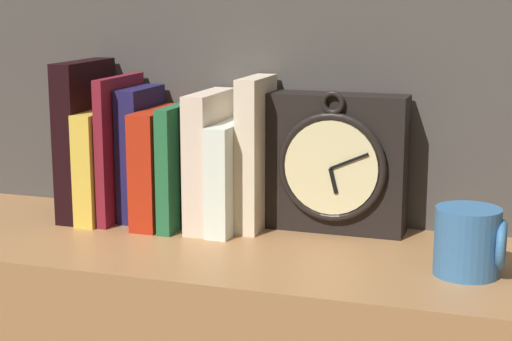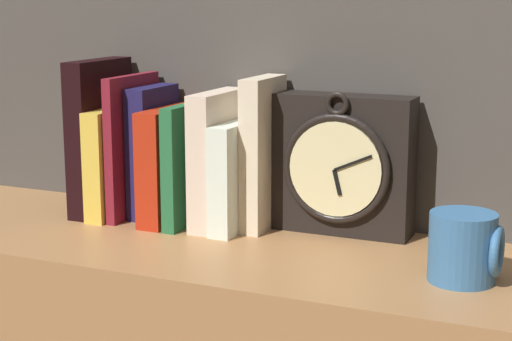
{
  "view_description": "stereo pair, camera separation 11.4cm",
  "coord_description": "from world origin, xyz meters",
  "px_view_note": "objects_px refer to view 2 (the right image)",
  "views": [
    {
      "loc": [
        0.38,
        -1.14,
        1.08
      ],
      "look_at": [
        0.0,
        0.0,
        0.83
      ],
      "focal_mm": 60.0,
      "sensor_mm": 36.0,
      "label": 1
    },
    {
      "loc": [
        0.49,
        -1.1,
        1.08
      ],
      "look_at": [
        0.0,
        0.0,
        0.83
      ],
      "focal_mm": 60.0,
      "sensor_mm": 36.0,
      "label": 2
    }
  ],
  "objects_px": {
    "clock": "(342,165)",
    "book_slot3_navy": "(153,151)",
    "book_slot5_green": "(190,164)",
    "book_slot6_black": "(207,162)",
    "book_slot7_cream": "(218,159)",
    "book_slot8_white": "(238,175)",
    "book_slot2_maroon": "(133,146)",
    "book_slot0_black": "(100,137)",
    "book_slot1_yellow": "(118,161)",
    "book_slot9_cream": "(263,153)",
    "mug": "(465,248)",
    "book_slot4_red": "(170,165)"
  },
  "relations": [
    {
      "from": "book_slot6_black",
      "to": "book_slot8_white",
      "type": "distance_m",
      "value": 0.07
    },
    {
      "from": "book_slot1_yellow",
      "to": "book_slot2_maroon",
      "type": "relative_size",
      "value": 0.77
    },
    {
      "from": "book_slot5_green",
      "to": "book_slot6_black",
      "type": "bearing_deg",
      "value": 47.96
    },
    {
      "from": "clock",
      "to": "book_slot4_red",
      "type": "bearing_deg",
      "value": -171.7
    },
    {
      "from": "book_slot9_cream",
      "to": "mug",
      "type": "distance_m",
      "value": 0.37
    },
    {
      "from": "book_slot1_yellow",
      "to": "book_slot7_cream",
      "type": "distance_m",
      "value": 0.19
    },
    {
      "from": "book_slot4_red",
      "to": "book_slot1_yellow",
      "type": "bearing_deg",
      "value": -179.33
    },
    {
      "from": "book_slot7_cream",
      "to": "book_slot9_cream",
      "type": "height_order",
      "value": "book_slot9_cream"
    },
    {
      "from": "book_slot5_green",
      "to": "clock",
      "type": "bearing_deg",
      "value": 9.59
    },
    {
      "from": "book_slot0_black",
      "to": "book_slot2_maroon",
      "type": "xyz_separation_m",
      "value": [
        0.06,
        0.0,
        -0.01
      ]
    },
    {
      "from": "clock",
      "to": "book_slot3_navy",
      "type": "height_order",
      "value": "clock"
    },
    {
      "from": "book_slot5_green",
      "to": "book_slot4_red",
      "type": "bearing_deg",
      "value": 179.79
    },
    {
      "from": "book_slot0_black",
      "to": "mug",
      "type": "bearing_deg",
      "value": -10.24
    },
    {
      "from": "book_slot7_cream",
      "to": "book_slot8_white",
      "type": "distance_m",
      "value": 0.04
    },
    {
      "from": "book_slot3_navy",
      "to": "book_slot7_cream",
      "type": "xyz_separation_m",
      "value": [
        0.13,
        -0.01,
        -0.0
      ]
    },
    {
      "from": "book_slot6_black",
      "to": "book_slot5_green",
      "type": "bearing_deg",
      "value": -132.04
    },
    {
      "from": "book_slot0_black",
      "to": "book_slot2_maroon",
      "type": "bearing_deg",
      "value": 0.88
    },
    {
      "from": "clock",
      "to": "book_slot3_navy",
      "type": "bearing_deg",
      "value": -176.06
    },
    {
      "from": "book_slot2_maroon",
      "to": "book_slot0_black",
      "type": "bearing_deg",
      "value": -179.12
    },
    {
      "from": "clock",
      "to": "book_slot0_black",
      "type": "xyz_separation_m",
      "value": [
        -0.42,
        -0.04,
        0.02
      ]
    },
    {
      "from": "book_slot2_maroon",
      "to": "book_slot4_red",
      "type": "relative_size",
      "value": 1.27
    },
    {
      "from": "book_slot7_cream",
      "to": "book_slot9_cream",
      "type": "bearing_deg",
      "value": 12.54
    },
    {
      "from": "book_slot1_yellow",
      "to": "book_slot5_green",
      "type": "distance_m",
      "value": 0.14
    },
    {
      "from": "book_slot3_navy",
      "to": "clock",
      "type": "bearing_deg",
      "value": 3.94
    },
    {
      "from": "book_slot0_black",
      "to": "book_slot9_cream",
      "type": "xyz_separation_m",
      "value": [
        0.29,
        0.02,
        -0.01
      ]
    },
    {
      "from": "book_slot3_navy",
      "to": "book_slot0_black",
      "type": "bearing_deg",
      "value": -169.73
    },
    {
      "from": "book_slot9_cream",
      "to": "mug",
      "type": "height_order",
      "value": "book_slot9_cream"
    },
    {
      "from": "book_slot3_navy",
      "to": "book_slot1_yellow",
      "type": "bearing_deg",
      "value": -160.82
    },
    {
      "from": "mug",
      "to": "book_slot5_green",
      "type": "bearing_deg",
      "value": 166.28
    },
    {
      "from": "book_slot5_green",
      "to": "mug",
      "type": "height_order",
      "value": "book_slot5_green"
    },
    {
      "from": "book_slot0_black",
      "to": "book_slot6_black",
      "type": "bearing_deg",
      "value": 5.67
    },
    {
      "from": "book_slot7_cream",
      "to": "book_slot8_white",
      "type": "bearing_deg",
      "value": -4.3
    },
    {
      "from": "book_slot0_black",
      "to": "book_slot7_cream",
      "type": "bearing_deg",
      "value": 0.6
    },
    {
      "from": "book_slot9_cream",
      "to": "book_slot4_red",
      "type": "bearing_deg",
      "value": -172.66
    },
    {
      "from": "book_slot1_yellow",
      "to": "book_slot5_green",
      "type": "height_order",
      "value": "book_slot5_green"
    },
    {
      "from": "book_slot0_black",
      "to": "book_slot1_yellow",
      "type": "relative_size",
      "value": 1.43
    },
    {
      "from": "clock",
      "to": "book_slot3_navy",
      "type": "distance_m",
      "value": 0.32
    },
    {
      "from": "book_slot4_red",
      "to": "book_slot5_green",
      "type": "bearing_deg",
      "value": -0.21
    },
    {
      "from": "book_slot8_white",
      "to": "book_slot2_maroon",
      "type": "bearing_deg",
      "value": 179.56
    },
    {
      "from": "book_slot7_cream",
      "to": "book_slot2_maroon",
      "type": "bearing_deg",
      "value": -179.51
    },
    {
      "from": "book_slot1_yellow",
      "to": "book_slot9_cream",
      "type": "relative_size",
      "value": 0.75
    },
    {
      "from": "book_slot8_white",
      "to": "book_slot7_cream",
      "type": "bearing_deg",
      "value": 175.7
    },
    {
      "from": "clock",
      "to": "book_slot3_navy",
      "type": "relative_size",
      "value": 1.04
    },
    {
      "from": "clock",
      "to": "book_slot8_white",
      "type": "distance_m",
      "value": 0.17
    },
    {
      "from": "book_slot2_maroon",
      "to": "book_slot7_cream",
      "type": "xyz_separation_m",
      "value": [
        0.16,
        0.0,
        -0.01
      ]
    },
    {
      "from": "book_slot4_red",
      "to": "mug",
      "type": "xyz_separation_m",
      "value": [
        0.5,
        -0.11,
        -0.05
      ]
    },
    {
      "from": "book_slot4_red",
      "to": "book_slot7_cream",
      "type": "height_order",
      "value": "book_slot7_cream"
    },
    {
      "from": "book_slot3_navy",
      "to": "mug",
      "type": "height_order",
      "value": "book_slot3_navy"
    },
    {
      "from": "book_slot2_maroon",
      "to": "mug",
      "type": "bearing_deg",
      "value": -11.46
    },
    {
      "from": "book_slot6_black",
      "to": "book_slot9_cream",
      "type": "distance_m",
      "value": 0.1
    }
  ]
}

